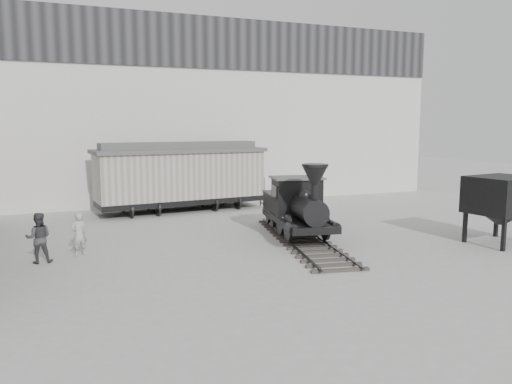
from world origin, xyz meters
name	(u,v)px	position (x,y,z in m)	size (l,w,h in m)	color
ground	(279,264)	(0.00, 0.00, 0.00)	(90.00, 90.00, 0.00)	#9E9E9B
north_wall	(179,111)	(0.00, 14.98, 5.55)	(34.00, 2.51, 11.00)	silver
locomotive	(299,210)	(2.36, 3.29, 1.18)	(3.55, 9.24, 3.19)	#3C3532
boxcar	(181,175)	(-0.73, 11.67, 1.99)	(9.52, 3.82, 3.80)	black
visitor_a	(79,234)	(-6.32, 3.61, 0.80)	(0.58, 0.38, 1.59)	#B0B1AE
visitor_b	(39,238)	(-7.63, 3.09, 0.87)	(0.85, 0.66, 1.75)	#3D3D3F
coal_hopper	(502,200)	(9.43, -0.52, 1.76)	(2.76, 2.38, 2.70)	black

